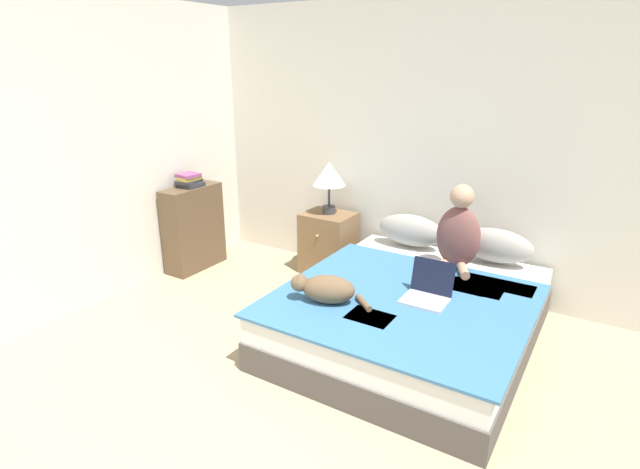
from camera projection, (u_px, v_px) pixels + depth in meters
wall_back at (439, 150)px, 4.38m from camera, size 5.69×0.05×2.55m
wall_side at (89, 156)px, 4.12m from camera, size 0.05×4.55×2.55m
bed at (411, 315)px, 3.75m from camera, size 1.72×2.01×0.43m
pillow_near at (411, 230)px, 4.51m from camera, size 0.61×0.24×0.29m
pillow_far at (496, 245)px, 4.14m from camera, size 0.61×0.24×0.29m
person_sitting at (458, 233)px, 3.99m from camera, size 0.36×0.35×0.69m
cat_tabby at (325, 289)px, 3.45m from camera, size 0.58×0.32×0.20m
laptop_open at (427, 292)px, 3.50m from camera, size 0.31×0.30×0.26m
nightstand at (328, 243)px, 4.97m from camera, size 0.48×0.42×0.61m
table_lamp at (329, 176)px, 4.75m from camera, size 0.32×0.32×0.51m
bookshelf at (194, 228)px, 5.04m from camera, size 0.25×0.63×0.85m
book_stack_top at (189, 181)px, 4.88m from camera, size 0.21×0.24×0.13m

